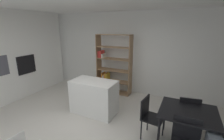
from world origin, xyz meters
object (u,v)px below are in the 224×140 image
Objects in this scene: built_in_oven at (26,64)px; kitchen_island at (94,97)px; dining_chair_near at (186,139)px; dining_chair_island_side at (149,114)px; dining_chair_far at (188,112)px; open_bookshelf at (111,67)px; dining_table at (188,115)px.

built_in_oven reaches higher than kitchen_island.
dining_chair_island_side is at bearing 143.36° from dining_chair_near.
built_in_oven is 0.69× the size of dining_chair_near.
built_in_oven is at bearing -179.61° from kitchen_island.
dining_chair_far is at bearing -50.02° from dining_chair_island_side.
built_in_oven is at bearing 92.74° from dining_chair_island_side.
built_in_oven is 0.69× the size of dining_chair_far.
open_bookshelf is 3.09m from dining_table.
kitchen_island reaches higher than dining_chair_near.
dining_chair_near is 1.00× the size of dining_chair_far.
built_in_oven reaches higher than dining_chair_far.
built_in_oven is 4.18m from dining_chair_island_side.
open_bookshelf is at bearing 51.22° from dining_chair_island_side.
built_in_oven is at bearing -6.76° from dining_chair_far.
open_bookshelf is 2.06× the size of dining_table.
dining_chair_island_side is at bearing 24.36° from dining_chair_far.
kitchen_island is at bearing 171.33° from dining_table.
dining_chair_near is at bearing -90.26° from dining_table.
built_in_oven reaches higher than dining_chair_island_side.
dining_chair_near is (4.84, -0.81, -0.54)m from built_in_oven.
dining_chair_far is at bearing 1.75° from built_in_oven.
open_bookshelf is 2.57m from dining_chair_island_side.
dining_chair_island_side is 0.86m from dining_chair_near.
built_in_oven is at bearing 176.13° from dining_table.
dining_chair_near is at bearing -43.20° from open_bookshelf.
dining_table is at bearing 79.75° from dining_chair_far.
dining_table is at bearing -36.59° from open_bookshelf.
kitchen_island is 1.35× the size of dining_chair_far.
dining_chair_far is (0.72, 0.46, -0.01)m from dining_chair_island_side.
kitchen_island is at bearing -5.23° from dining_chair_far.
kitchen_island is 2.28m from dining_chair_far.
dining_chair_near is at bearing -9.52° from built_in_oven.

